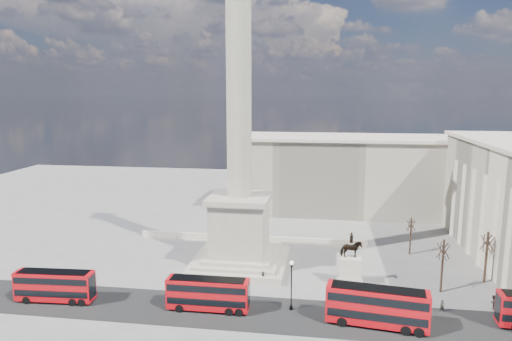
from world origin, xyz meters
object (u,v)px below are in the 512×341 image
object	(u,v)px
red_bus_b	(209,294)
victorian_lamp	(291,281)
red_bus_a	(55,286)
nelsons_column	(239,182)
pedestrian_crossing	(263,277)
equestrian_statue	(350,267)
red_bus_c	(378,306)
pedestrian_walking	(442,306)
pedestrian_standing	(493,302)

from	to	relation	value
red_bus_b	victorian_lamp	size ratio (longest dim) A/B	1.59
red_bus_b	victorian_lamp	xyz separation A→B (m)	(9.83, 1.53, 1.56)
red_bus_a	victorian_lamp	world-z (taller)	victorian_lamp
nelsons_column	red_bus_b	distance (m)	18.55
pedestrian_crossing	equestrian_statue	bearing A→B (deg)	-115.84
red_bus_c	pedestrian_crossing	xyz separation A→B (m)	(-14.20, 9.91, -1.55)
red_bus_c	victorian_lamp	world-z (taller)	victorian_lamp
pedestrian_walking	nelsons_column	bearing A→B (deg)	144.48
nelsons_column	equestrian_statue	bearing A→B (deg)	-16.99
red_bus_c	pedestrian_walking	size ratio (longest dim) A/B	7.36
red_bus_a	red_bus_c	size ratio (longest dim) A/B	0.87
red_bus_b	pedestrian_standing	distance (m)	34.48
red_bus_c	equestrian_statue	world-z (taller)	equestrian_statue
red_bus_a	victorian_lamp	size ratio (longest dim) A/B	1.59
pedestrian_standing	pedestrian_crossing	size ratio (longest dim) A/B	1.07
red_bus_a	equestrian_statue	size ratio (longest dim) A/B	1.34
red_bus_c	pedestrian_walking	bearing A→B (deg)	36.96
nelsons_column	pedestrian_crossing	distance (m)	14.25
pedestrian_crossing	nelsons_column	bearing A→B (deg)	3.89
red_bus_a	pedestrian_standing	distance (m)	53.95
pedestrian_walking	pedestrian_crossing	bearing A→B (deg)	154.28
victorian_lamp	pedestrian_standing	xyz separation A→B (m)	(24.21, 3.78, -2.79)
red_bus_c	pedestrian_crossing	size ratio (longest dim) A/B	6.95
red_bus_a	pedestrian_crossing	bearing A→B (deg)	17.53
red_bus_a	pedestrian_crossing	world-z (taller)	red_bus_a
nelsons_column	equestrian_statue	distance (m)	19.87
red_bus_a	victorian_lamp	xyz separation A→B (m)	(29.41, 2.03, 1.58)
red_bus_c	victorian_lamp	xyz separation A→B (m)	(-9.81, 2.54, 1.29)
red_bus_a	nelsons_column	bearing A→B (deg)	33.88
nelsons_column	pedestrian_walking	distance (m)	31.47
victorian_lamp	red_bus_a	bearing A→B (deg)	-176.04
nelsons_column	red_bus_a	bearing A→B (deg)	-143.06
red_bus_b	pedestrian_walking	distance (m)	28.00
pedestrian_standing	pedestrian_crossing	distance (m)	28.82
pedestrian_crossing	pedestrian_standing	bearing A→B (deg)	-128.70
pedestrian_crossing	victorian_lamp	bearing A→B (deg)	179.24
victorian_lamp	equestrian_statue	bearing A→B (deg)	48.96
red_bus_c	red_bus_b	bearing A→B (deg)	-175.25
red_bus_c	pedestrian_standing	bearing A→B (deg)	31.38
victorian_lamp	pedestrian_standing	distance (m)	24.66
red_bus_b	pedestrian_walking	bearing A→B (deg)	6.95
victorian_lamp	equestrian_statue	xyz separation A→B (m)	(7.44, 8.55, -1.14)
victorian_lamp	pedestrian_standing	bearing A→B (deg)	8.87
red_bus_b	pedestrian_walking	size ratio (longest dim) A/B	6.40
pedestrian_walking	pedestrian_crossing	world-z (taller)	pedestrian_crossing
red_bus_b	victorian_lamp	bearing A→B (deg)	8.56
nelsons_column	red_bus_a	xyz separation A→B (m)	(-20.66, -15.53, -10.84)
red_bus_a	red_bus_b	xyz separation A→B (m)	(19.58, 0.50, 0.02)
red_bus_c	victorian_lamp	size ratio (longest dim) A/B	1.83
victorian_lamp	pedestrian_walking	xyz separation A→B (m)	(17.91, 2.00, -2.89)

